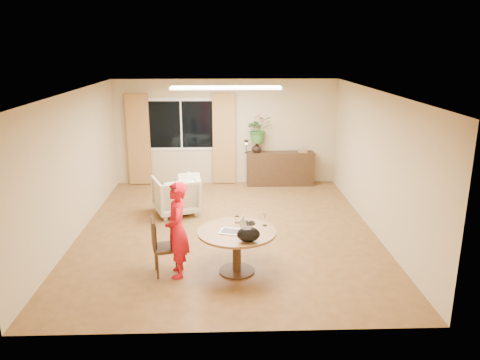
# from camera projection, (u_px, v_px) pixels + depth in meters

# --- Properties ---
(floor) EXTENTS (6.50, 6.50, 0.00)m
(floor) POSITION_uv_depth(u_px,v_px,m) (227.00, 231.00, 8.86)
(floor) COLOR brown
(floor) RESTS_ON ground
(ceiling) EXTENTS (6.50, 6.50, 0.00)m
(ceiling) POSITION_uv_depth(u_px,v_px,m) (226.00, 92.00, 8.13)
(ceiling) COLOR white
(ceiling) RESTS_ON wall_back
(wall_back) EXTENTS (5.50, 0.00, 5.50)m
(wall_back) POSITION_uv_depth(u_px,v_px,m) (226.00, 132.00, 11.61)
(wall_back) COLOR #C9B782
(wall_back) RESTS_ON floor
(wall_left) EXTENTS (0.00, 6.50, 6.50)m
(wall_left) POSITION_uv_depth(u_px,v_px,m) (74.00, 165.00, 8.41)
(wall_left) COLOR #C9B782
(wall_left) RESTS_ON floor
(wall_right) EXTENTS (0.00, 6.50, 6.50)m
(wall_right) POSITION_uv_depth(u_px,v_px,m) (376.00, 163.00, 8.58)
(wall_right) COLOR #C9B782
(wall_right) RESTS_ON floor
(window) EXTENTS (1.70, 0.03, 1.30)m
(window) POSITION_uv_depth(u_px,v_px,m) (181.00, 125.00, 11.51)
(window) COLOR white
(window) RESTS_ON wall_back
(curtain_left) EXTENTS (0.55, 0.08, 2.25)m
(curtain_left) POSITION_uv_depth(u_px,v_px,m) (139.00, 140.00, 11.50)
(curtain_left) COLOR #946130
(curtain_left) RESTS_ON wall_back
(curtain_right) EXTENTS (0.55, 0.08, 2.25)m
(curtain_right) POSITION_uv_depth(u_px,v_px,m) (224.00, 139.00, 11.57)
(curtain_right) COLOR #946130
(curtain_right) RESTS_ON wall_back
(ceiling_panel) EXTENTS (2.20, 0.35, 0.05)m
(ceiling_panel) POSITION_uv_depth(u_px,v_px,m) (226.00, 88.00, 9.30)
(ceiling_panel) COLOR white
(ceiling_panel) RESTS_ON ceiling
(dining_table) EXTENTS (1.20, 1.20, 0.68)m
(dining_table) POSITION_uv_depth(u_px,v_px,m) (237.00, 240.00, 7.11)
(dining_table) COLOR brown
(dining_table) RESTS_ON floor
(dining_chair) EXTENTS (0.51, 0.48, 0.90)m
(dining_chair) POSITION_uv_depth(u_px,v_px,m) (166.00, 246.00, 7.09)
(dining_chair) COLOR #321F10
(dining_chair) RESTS_ON floor
(child) EXTENTS (0.57, 0.41, 1.47)m
(child) POSITION_uv_depth(u_px,v_px,m) (177.00, 230.00, 6.96)
(child) COLOR red
(child) RESTS_ON floor
(laptop) EXTENTS (0.44, 0.35, 0.25)m
(laptop) POSITION_uv_depth(u_px,v_px,m) (232.00, 224.00, 6.98)
(laptop) COLOR #B7B7BC
(laptop) RESTS_ON dining_table
(tumbler) EXTENTS (0.08, 0.08, 0.11)m
(tumbler) POSITION_uv_depth(u_px,v_px,m) (237.00, 220.00, 7.37)
(tumbler) COLOR white
(tumbler) RESTS_ON dining_table
(wine_glass) EXTENTS (0.08, 0.08, 0.21)m
(wine_glass) POSITION_uv_depth(u_px,v_px,m) (265.00, 219.00, 7.24)
(wine_glass) COLOR white
(wine_glass) RESTS_ON dining_table
(pot_lid) EXTENTS (0.24, 0.24, 0.03)m
(pot_lid) POSITION_uv_depth(u_px,v_px,m) (249.00, 223.00, 7.35)
(pot_lid) COLOR white
(pot_lid) RESTS_ON dining_table
(handbag) EXTENTS (0.38, 0.28, 0.22)m
(handbag) POSITION_uv_depth(u_px,v_px,m) (248.00, 234.00, 6.64)
(handbag) COLOR black
(handbag) RESTS_ON dining_table
(armchair) EXTENTS (1.09, 1.10, 0.78)m
(armchair) POSITION_uv_depth(u_px,v_px,m) (176.00, 195.00, 9.67)
(armchair) COLOR beige
(armchair) RESTS_ON floor
(throw) EXTENTS (0.53, 0.61, 0.03)m
(throw) POSITION_uv_depth(u_px,v_px,m) (190.00, 176.00, 9.56)
(throw) COLOR beige
(throw) RESTS_ON armchair
(sideboard) EXTENTS (1.66, 0.41, 0.83)m
(sideboard) POSITION_uv_depth(u_px,v_px,m) (280.00, 169.00, 11.67)
(sideboard) COLOR #321F10
(sideboard) RESTS_ON floor
(vase) EXTENTS (0.27, 0.27, 0.25)m
(vase) POSITION_uv_depth(u_px,v_px,m) (257.00, 148.00, 11.50)
(vase) COLOR black
(vase) RESTS_ON sideboard
(bouquet) EXTENTS (0.71, 0.65, 0.66)m
(bouquet) POSITION_uv_depth(u_px,v_px,m) (258.00, 129.00, 11.38)
(bouquet) COLOR #286A28
(bouquet) RESTS_ON vase
(book_stack) EXTENTS (0.26, 0.22, 0.09)m
(book_stack) POSITION_uv_depth(u_px,v_px,m) (303.00, 150.00, 11.56)
(book_stack) COLOR #8F6D49
(book_stack) RESTS_ON sideboard
(desk_lamp) EXTENTS (0.15, 0.15, 0.34)m
(desk_lamp) POSITION_uv_depth(u_px,v_px,m) (246.00, 146.00, 11.44)
(desk_lamp) COLOR black
(desk_lamp) RESTS_ON sideboard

